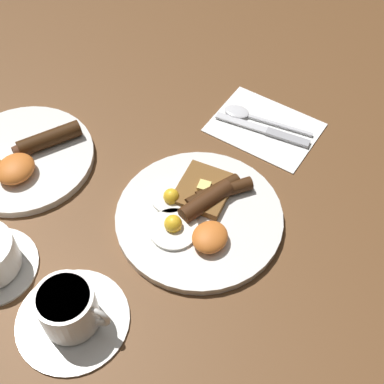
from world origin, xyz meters
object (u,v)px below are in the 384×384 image
at_px(teacup_near, 70,312).
at_px(spoon, 246,114).
at_px(breakfast_plate_far, 25,157).
at_px(breakfast_plate_near, 200,214).
at_px(knife, 267,131).

relative_size(teacup_near, spoon, 0.94).
relative_size(breakfast_plate_far, spoon, 1.43).
bearing_deg(breakfast_plate_far, spoon, -42.03).
relative_size(breakfast_plate_near, teacup_near, 1.66).
bearing_deg(breakfast_plate_near, knife, -1.17).
distance_m(breakfast_plate_far, teacup_near, 0.33).
xyz_separation_m(breakfast_plate_near, knife, (0.23, -0.00, -0.01)).
distance_m(breakfast_plate_far, knife, 0.45).
height_order(breakfast_plate_near, knife, breakfast_plate_near).
bearing_deg(spoon, teacup_near, 80.07).
distance_m(breakfast_plate_near, spoon, 0.25).
bearing_deg(spoon, breakfast_plate_far, 39.06).
distance_m(breakfast_plate_far, spoon, 0.42).
distance_m(teacup_near, spoon, 0.50).
height_order(teacup_near, spoon, teacup_near).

